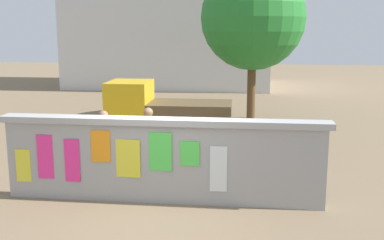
{
  "coord_description": "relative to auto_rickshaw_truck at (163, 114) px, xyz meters",
  "views": [
    {
      "loc": [
        1.63,
        -8.61,
        3.33
      ],
      "look_at": [
        0.4,
        1.45,
        1.36
      ],
      "focal_mm": 43.63,
      "sensor_mm": 36.0,
      "label": 1
    }
  ],
  "objects": [
    {
      "name": "person_walking",
      "position": [
        0.26,
        -3.23,
        0.09
      ],
      "size": [
        0.44,
        0.44,
        1.62
      ],
      "color": "#D83F72",
      "rests_on": "ground"
    },
    {
      "name": "poster_wall",
      "position": [
        0.84,
        -4.69,
        -0.04
      ],
      "size": [
        6.41,
        0.42,
        1.67
      ],
      "color": "#9D9D9D",
      "rests_on": "ground"
    },
    {
      "name": "motorcycle",
      "position": [
        3.22,
        -1.24,
        -0.44
      ],
      "size": [
        1.9,
        0.56,
        0.87
      ],
      "color": "black",
      "rests_on": "ground"
    },
    {
      "name": "building_background",
      "position": [
        -2.2,
        14.99,
        2.49
      ],
      "size": [
        11.92,
        7.19,
        6.75
      ],
      "color": "silver",
      "rests_on": "ground"
    },
    {
      "name": "person_bystander",
      "position": [
        -0.62,
        -3.73,
        0.09
      ],
      "size": [
        0.41,
        0.41,
        1.62
      ],
      "color": "#D83F72",
      "rests_on": "ground"
    },
    {
      "name": "bicycle_near",
      "position": [
        2.25,
        -3.5,
        -0.54
      ],
      "size": [
        1.71,
        0.44,
        0.95
      ],
      "color": "black",
      "rests_on": "ground"
    },
    {
      "name": "ground",
      "position": [
        0.85,
        3.31,
        -0.9
      ],
      "size": [
        60.0,
        60.0,
        0.0
      ],
      "primitive_type": "plane",
      "color": "#7A664C"
    },
    {
      "name": "tree_roadside",
      "position": [
        2.59,
        4.34,
        2.86
      ],
      "size": [
        3.86,
        3.86,
        5.7
      ],
      "color": "brown",
      "rests_on": "ground"
    },
    {
      "name": "auto_rickshaw_truck",
      "position": [
        0.0,
        0.0,
        0.0
      ],
      "size": [
        3.63,
        1.57,
        1.85
      ],
      "color": "black",
      "rests_on": "ground"
    }
  ]
}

